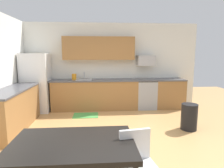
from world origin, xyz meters
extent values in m
plane|color=tan|center=(0.00, 0.00, 0.00)|extent=(12.00, 12.00, 0.00)
cube|color=silver|center=(0.00, 2.65, 1.35)|extent=(5.80, 0.10, 2.70)
cube|color=olive|center=(-0.43, 2.30, 0.45)|extent=(2.63, 0.60, 0.90)
cube|color=olive|center=(1.94, 2.30, 0.45)|extent=(0.92, 0.60, 0.90)
cube|color=olive|center=(-2.30, 0.80, 0.45)|extent=(0.60, 2.00, 0.90)
cube|color=#4C4C51|center=(0.00, 2.30, 0.92)|extent=(4.80, 0.64, 0.04)
cube|color=#4C4C51|center=(-2.30, 0.80, 0.92)|extent=(0.64, 2.00, 0.04)
cube|color=olive|center=(-0.30, 2.43, 1.90)|extent=(2.20, 0.34, 0.70)
cube|color=white|center=(-2.18, 2.22, 0.87)|extent=(0.76, 0.70, 1.75)
cube|color=#999BA0|center=(1.18, 2.30, 0.44)|extent=(0.60, 0.60, 0.88)
cube|color=black|center=(1.18, 2.30, 0.90)|extent=(0.60, 0.60, 0.03)
cube|color=#9EA0A5|center=(1.18, 2.40, 1.52)|extent=(0.54, 0.36, 0.32)
cube|color=#A5A8AD|center=(-0.77, 2.30, 0.88)|extent=(0.48, 0.40, 0.14)
cylinder|color=#B2B5BA|center=(-0.77, 2.48, 1.04)|extent=(0.02, 0.02, 0.24)
cube|color=black|center=(-0.64, -1.55, 0.72)|extent=(1.40, 0.90, 0.06)
cylinder|color=black|center=(-1.28, -1.16, 0.34)|extent=(0.05, 0.05, 0.69)
cylinder|color=black|center=(0.00, -1.16, 0.34)|extent=(0.05, 0.05, 0.69)
cube|color=white|center=(0.08, -1.50, 0.65)|extent=(0.38, 0.10, 0.40)
cylinder|color=black|center=(1.74, 0.46, 0.30)|extent=(0.36, 0.36, 0.60)
cube|color=#4CA54C|center=(-0.70, 1.65, 0.01)|extent=(0.70, 0.50, 0.01)
cylinder|color=orange|center=(-1.07, 2.35, 1.02)|extent=(0.14, 0.14, 0.20)
camera|label=1|loc=(-0.36, -3.62, 1.73)|focal=30.74mm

